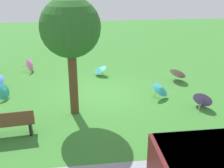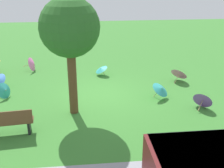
{
  "view_description": "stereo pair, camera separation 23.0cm",
  "coord_description": "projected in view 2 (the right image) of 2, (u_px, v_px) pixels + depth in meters",
  "views": [
    {
      "loc": [
        0.85,
        10.85,
        4.9
      ],
      "look_at": [
        -0.51,
        0.16,
        0.6
      ],
      "focal_mm": 44.77,
      "sensor_mm": 36.0,
      "label": 1
    },
    {
      "loc": [
        0.62,
        10.88,
        4.9
      ],
      "look_at": [
        -0.51,
        0.16,
        0.6
      ],
      "focal_mm": 44.77,
      "sensor_mm": 36.0,
      "label": 2
    }
  ],
  "objects": [
    {
      "name": "parasol_teal_0",
      "position": [
        161.0,
        89.0,
        11.54
      ],
      "size": [
        0.99,
        1.0,
        0.71
      ],
      "color": "tan",
      "rests_on": "ground"
    },
    {
      "name": "shade_tree",
      "position": [
        70.0,
        29.0,
        9.4
      ],
      "size": [
        2.08,
        2.08,
        4.24
      ],
      "color": "brown",
      "rests_on": "ground"
    },
    {
      "name": "parasol_purple_0",
      "position": [
        203.0,
        100.0,
        10.75
      ],
      "size": [
        0.88,
        0.84,
        0.72
      ],
      "color": "tan",
      "rests_on": "ground"
    },
    {
      "name": "park_bench",
      "position": [
        7.0,
        122.0,
        8.89
      ],
      "size": [
        1.64,
        0.64,
        0.9
      ],
      "color": "brown",
      "rests_on": "ground"
    },
    {
      "name": "ground",
      "position": [
        100.0,
        96.0,
        11.93
      ],
      "size": [
        40.0,
        40.0,
        0.0
      ],
      "primitive_type": "plane",
      "color": "#387A2D"
    },
    {
      "name": "parasol_teal_2",
      "position": [
        101.0,
        69.0,
        14.24
      ],
      "size": [
        0.75,
        0.78,
        0.54
      ],
      "color": "tan",
      "rests_on": "ground"
    },
    {
      "name": "parasol_teal_3",
      "position": [
        5.0,
        90.0,
        11.62
      ],
      "size": [
        0.75,
        0.78,
        0.69
      ],
      "color": "tan",
      "rests_on": "ground"
    },
    {
      "name": "parasol_pink_0",
      "position": [
        33.0,
        64.0,
        14.88
      ],
      "size": [
        0.8,
        0.8,
        0.77
      ],
      "color": "tan",
      "rests_on": "ground"
    },
    {
      "name": "parasol_pink_1",
      "position": [
        179.0,
        73.0,
        13.42
      ],
      "size": [
        1.03,
        1.03,
        0.76
      ],
      "color": "tan",
      "rests_on": "ground"
    }
  ]
}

